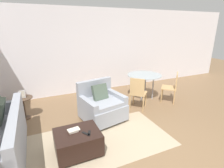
# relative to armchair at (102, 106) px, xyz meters

# --- Properties ---
(ground_plane) EXTENTS (20.00, 20.00, 0.00)m
(ground_plane) POSITION_rel_armchair_xyz_m (0.39, -1.57, -0.36)
(ground_plane) COLOR brown
(wall_back) EXTENTS (12.00, 0.06, 2.75)m
(wall_back) POSITION_rel_armchair_xyz_m (0.39, 2.07, 1.01)
(wall_back) COLOR white
(wall_back) RESTS_ON ground_plane
(area_rug) EXTENTS (2.91, 1.52, 0.01)m
(area_rug) POSITION_rel_armchair_xyz_m (-0.40, -0.79, -0.36)
(area_rug) COLOR tan
(area_rug) RESTS_ON ground_plane
(armchair) EXTENTS (1.07, 1.02, 0.93)m
(armchair) POSITION_rel_armchair_xyz_m (0.00, 0.00, 0.00)
(armchair) COLOR #999EA8
(armchair) RESTS_ON ground_plane
(ottoman) EXTENTS (0.77, 0.63, 0.42)m
(ottoman) POSITION_rel_armchair_xyz_m (-0.81, -0.93, -0.13)
(ottoman) COLOR black
(ottoman) RESTS_ON ground_plane
(book_stack) EXTENTS (0.22, 0.15, 0.04)m
(book_stack) POSITION_rel_armchair_xyz_m (-0.86, -0.88, 0.08)
(book_stack) COLOR beige
(book_stack) RESTS_ON ottoman
(tv_remote_primary) EXTENTS (0.09, 0.16, 0.01)m
(tv_remote_primary) POSITION_rel_armchair_xyz_m (-0.63, -1.05, 0.06)
(tv_remote_primary) COLOR black
(tv_remote_primary) RESTS_ON ottoman
(tv_remote_secondary) EXTENTS (0.12, 0.17, 0.01)m
(tv_remote_secondary) POSITION_rel_armchair_xyz_m (-0.68, -1.04, 0.06)
(tv_remote_secondary) COLOR black
(tv_remote_secondary) RESTS_ON ottoman
(potted_plant) EXTENTS (0.36, 0.36, 1.15)m
(potted_plant) POSITION_rel_armchair_xyz_m (-2.22, 0.88, -0.08)
(potted_plant) COLOR brown
(potted_plant) RESTS_ON ground_plane
(side_table) EXTENTS (0.44, 0.44, 0.55)m
(side_table) POSITION_rel_armchair_xyz_m (-1.70, 0.82, 0.03)
(side_table) COLOR #4C3828
(side_table) RESTS_ON ground_plane
(picture_frame) EXTENTS (0.14, 0.07, 0.18)m
(picture_frame) POSITION_rel_armchair_xyz_m (-1.70, 0.82, 0.28)
(picture_frame) COLOR silver
(picture_frame) RESTS_ON side_table
(dining_table) EXTENTS (1.04, 1.04, 0.76)m
(dining_table) POSITION_rel_armchair_xyz_m (1.68, 0.72, 0.31)
(dining_table) COLOR #99A8AD
(dining_table) RESTS_ON ground_plane
(dining_chair_near_left) EXTENTS (0.59, 0.59, 0.90)m
(dining_chair_near_left) POSITION_rel_armchair_xyz_m (1.09, 0.13, 0.16)
(dining_chair_near_left) COLOR tan
(dining_chair_near_left) RESTS_ON ground_plane
(dining_chair_near_right) EXTENTS (0.59, 0.59, 0.90)m
(dining_chair_near_right) POSITION_rel_armchair_xyz_m (2.27, 0.13, 0.16)
(dining_chair_near_right) COLOR tan
(dining_chair_near_right) RESTS_ON ground_plane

